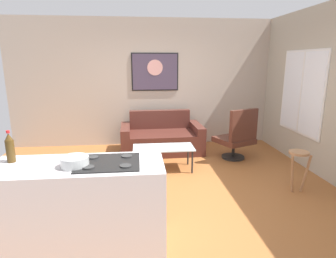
{
  "coord_description": "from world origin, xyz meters",
  "views": [
    {
      "loc": [
        -0.39,
        -4.0,
        1.89
      ],
      "look_at": [
        0.13,
        0.9,
        0.7
      ],
      "focal_mm": 30.26,
      "sensor_mm": 36.0,
      "label": 1
    }
  ],
  "objects_px": {
    "armchair": "(237,136)",
    "mixing_bowl": "(75,162)",
    "couch": "(162,139)",
    "coffee_table": "(163,149)",
    "bar_stool": "(298,162)",
    "soda_bottle": "(10,148)",
    "wall_painting": "(155,72)"
  },
  "relations": [
    {
      "from": "bar_stool",
      "to": "wall_painting",
      "type": "relative_size",
      "value": 0.59
    },
    {
      "from": "coffee_table",
      "to": "soda_bottle",
      "type": "height_order",
      "value": "soda_bottle"
    },
    {
      "from": "coffee_table",
      "to": "wall_painting",
      "type": "xyz_separation_m",
      "value": [
        -0.03,
        1.66,
        1.27
      ]
    },
    {
      "from": "armchair",
      "to": "soda_bottle",
      "type": "height_order",
      "value": "soda_bottle"
    },
    {
      "from": "armchair",
      "to": "couch",
      "type": "bearing_deg",
      "value": 154.14
    },
    {
      "from": "couch",
      "to": "mixing_bowl",
      "type": "height_order",
      "value": "mixing_bowl"
    },
    {
      "from": "coffee_table",
      "to": "mixing_bowl",
      "type": "relative_size",
      "value": 4.04
    },
    {
      "from": "mixing_bowl",
      "to": "wall_painting",
      "type": "height_order",
      "value": "wall_painting"
    },
    {
      "from": "armchair",
      "to": "mixing_bowl",
      "type": "xyz_separation_m",
      "value": [
        -2.5,
        -2.52,
        0.5
      ]
    },
    {
      "from": "armchair",
      "to": "wall_painting",
      "type": "relative_size",
      "value": 0.98
    },
    {
      "from": "couch",
      "to": "armchair",
      "type": "height_order",
      "value": "armchair"
    },
    {
      "from": "mixing_bowl",
      "to": "wall_painting",
      "type": "bearing_deg",
      "value": 75.36
    },
    {
      "from": "coffee_table",
      "to": "mixing_bowl",
      "type": "bearing_deg",
      "value": -115.65
    },
    {
      "from": "coffee_table",
      "to": "bar_stool",
      "type": "distance_m",
      "value": 2.15
    },
    {
      "from": "bar_stool",
      "to": "soda_bottle",
      "type": "relative_size",
      "value": 1.92
    },
    {
      "from": "mixing_bowl",
      "to": "wall_painting",
      "type": "distance_m",
      "value": 3.98
    },
    {
      "from": "couch",
      "to": "soda_bottle",
      "type": "xyz_separation_m",
      "value": [
        -1.73,
        -3.02,
        0.79
      ]
    },
    {
      "from": "coffee_table",
      "to": "wall_painting",
      "type": "bearing_deg",
      "value": 91.19
    },
    {
      "from": "couch",
      "to": "bar_stool",
      "type": "bearing_deg",
      "value": -49.26
    },
    {
      "from": "wall_painting",
      "to": "couch",
      "type": "bearing_deg",
      "value": -81.33
    },
    {
      "from": "armchair",
      "to": "mixing_bowl",
      "type": "height_order",
      "value": "same"
    },
    {
      "from": "coffee_table",
      "to": "armchair",
      "type": "relative_size",
      "value": 1.04
    },
    {
      "from": "wall_painting",
      "to": "bar_stool",
      "type": "bearing_deg",
      "value": -54.68
    },
    {
      "from": "bar_stool",
      "to": "soda_bottle",
      "type": "distance_m",
      "value": 3.71
    },
    {
      "from": "couch",
      "to": "coffee_table",
      "type": "height_order",
      "value": "couch"
    },
    {
      "from": "couch",
      "to": "armchair",
      "type": "xyz_separation_m",
      "value": [
        1.42,
        -0.69,
        0.19
      ]
    },
    {
      "from": "couch",
      "to": "coffee_table",
      "type": "distance_m",
      "value": 1.08
    },
    {
      "from": "couch",
      "to": "coffee_table",
      "type": "xyz_separation_m",
      "value": [
        -0.05,
        -1.08,
        0.11
      ]
    },
    {
      "from": "soda_bottle",
      "to": "mixing_bowl",
      "type": "xyz_separation_m",
      "value": [
        0.65,
        -0.2,
        -0.1
      ]
    },
    {
      "from": "armchair",
      "to": "bar_stool",
      "type": "distance_m",
      "value": 1.49
    },
    {
      "from": "bar_stool",
      "to": "soda_bottle",
      "type": "xyz_separation_m",
      "value": [
        -3.55,
        -0.9,
        0.6
      ]
    },
    {
      "from": "soda_bottle",
      "to": "mixing_bowl",
      "type": "relative_size",
      "value": 1.22
    }
  ]
}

